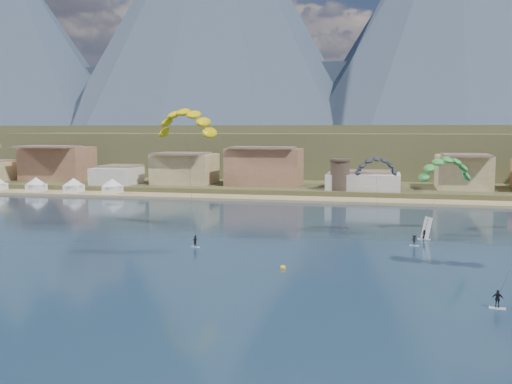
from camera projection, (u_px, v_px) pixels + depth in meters
The scene contains 13 objects.
ground at pixel (178, 341), 53.14m from camera, with size 2400.00×2400.00×0.00m, color black.
beach at pixel (318, 200), 155.98m from camera, with size 2200.00×12.00×0.90m.
land at pixel (371, 147), 596.58m from camera, with size 2200.00×900.00×4.00m.
foothills at pixel (399, 150), 272.92m from camera, with size 940.00×210.00×18.00m.
mountain_ridge at pixel (369, 34), 839.67m from camera, with size 2060.00×480.00×400.00m.
town at pixel (191, 165), 179.36m from camera, with size 400.00×24.00×12.00m.
watchtower at pixel (340, 174), 162.01m from camera, with size 5.82×5.82×8.60m.
beach_tents at pixel (54, 181), 172.15m from camera, with size 43.40×6.40×5.00m.
kitesurfer_yellow at pixel (186, 119), 108.06m from camera, with size 13.41×18.50×25.45m.
kitesurfer_green at pixel (445, 166), 107.02m from camera, with size 11.77×17.95×17.88m.
distant_kite_dark at pixel (376, 163), 104.63m from camera, with size 7.95×5.97×15.67m.
windsurfer at pixel (425, 232), 101.55m from camera, with size 2.21×2.41×3.83m.
buoy at pixel (283, 268), 80.37m from camera, with size 0.80×0.80×0.80m.
Camera 1 is at (18.03, -48.67, 18.81)m, focal length 41.97 mm.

